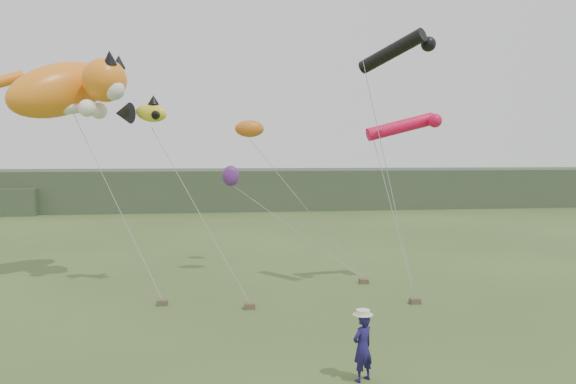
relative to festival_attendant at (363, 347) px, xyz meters
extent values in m
plane|color=#385123|center=(-1.84, 2.08, -0.85)|extent=(120.00, 120.00, 0.00)
cube|color=#2D3D28|center=(-1.84, 47.08, 1.15)|extent=(90.00, 12.00, 4.00)
imported|color=#1A144E|center=(0.00, 0.00, 0.00)|extent=(0.74, 0.67, 1.69)
cube|color=brown|center=(-5.46, 7.82, -0.75)|extent=(0.38, 0.31, 0.20)
cube|color=brown|center=(-2.29, 6.88, -0.75)|extent=(0.38, 0.31, 0.20)
cube|color=brown|center=(3.91, 6.72, -0.75)|extent=(0.38, 0.31, 0.20)
cube|color=brown|center=(2.90, 10.20, -0.75)|extent=(0.38, 0.31, 0.20)
ellipsoid|color=orange|center=(-10.03, 12.46, 7.54)|extent=(5.39, 5.30, 3.63)
sphere|color=orange|center=(-8.00, 11.44, 7.85)|extent=(1.83, 1.83, 1.83)
cone|color=black|center=(-7.70, 10.93, 8.71)|extent=(0.57, 0.69, 0.69)
cone|color=black|center=(-7.49, 11.95, 8.71)|extent=(0.57, 0.66, 0.65)
sphere|color=white|center=(-7.60, 11.14, 7.44)|extent=(0.91, 0.91, 0.91)
ellipsoid|color=white|center=(-9.83, 12.15, 6.73)|extent=(1.79, 0.89, 0.56)
sphere|color=white|center=(-8.61, 10.83, 6.63)|extent=(0.71, 0.71, 0.71)
sphere|color=white|center=(-8.41, 12.25, 6.63)|extent=(0.71, 0.71, 0.71)
cylinder|color=orange|center=(-12.67, 13.27, 7.95)|extent=(1.89, 1.39, 1.10)
ellipsoid|color=yellow|center=(-6.00, 10.24, 6.42)|extent=(1.54, 1.07, 0.89)
cone|color=black|center=(-7.15, 10.52, 6.42)|extent=(0.94, 1.05, 0.86)
cone|color=black|center=(-5.90, 10.24, 6.94)|extent=(0.48, 0.48, 0.38)
cone|color=black|center=(-5.71, 9.76, 6.32)|extent=(0.51, 0.54, 0.38)
cone|color=black|center=(-5.71, 10.72, 6.32)|extent=(0.51, 0.54, 0.38)
cylinder|color=black|center=(3.36, 8.20, 8.73)|extent=(2.21, 2.65, 1.44)
sphere|color=black|center=(4.68, 7.73, 8.97)|extent=(0.58, 0.58, 0.58)
cylinder|color=red|center=(4.30, 9.71, 5.91)|extent=(2.99, 0.66, 1.24)
sphere|color=red|center=(5.62, 9.24, 6.15)|extent=(0.58, 0.58, 0.58)
ellipsoid|color=#D06719|center=(-1.89, 12.08, 5.89)|extent=(1.30, 0.76, 0.76)
ellipsoid|color=#582470|center=(-2.61, 15.56, 3.65)|extent=(0.87, 0.58, 1.06)
camera|label=1|loc=(-3.70, -13.12, 4.73)|focal=35.00mm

